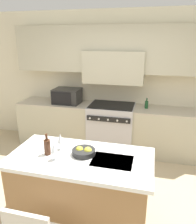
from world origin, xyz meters
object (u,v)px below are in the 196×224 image
object	(u,v)px
microwave	(67,96)
fruit_bowl	(84,152)
range_stove	(111,127)
wine_glass_far	(60,139)
wine_bottle	(47,147)
oil_bottle_on_counter	(147,105)
wine_glass_near	(54,148)

from	to	relation	value
microwave	fruit_bowl	xyz separation A→B (m)	(0.97, -1.93, -0.11)
range_stove	wine_glass_far	distance (m)	1.98
microwave	wine_bottle	size ratio (longest dim) A/B	2.12
wine_glass_far	oil_bottle_on_counter	size ratio (longest dim) A/B	1.02
microwave	wine_glass_far	bearing A→B (deg)	-70.53
wine_glass_near	fruit_bowl	distance (m)	0.34
wine_glass_near	fruit_bowl	xyz separation A→B (m)	(0.27, 0.18, -0.10)
wine_glass_far	oil_bottle_on_counter	xyz separation A→B (m)	(0.92, 1.91, -0.06)
microwave	wine_glass_near	distance (m)	2.23
fruit_bowl	microwave	bearing A→B (deg)	116.58
wine_bottle	wine_glass_far	size ratio (longest dim) A/B	1.24
wine_bottle	fruit_bowl	world-z (taller)	wine_bottle
range_stove	fruit_bowl	world-z (taller)	fruit_bowl
wine_glass_near	fruit_bowl	world-z (taller)	wine_glass_near
microwave	wine_glass_far	size ratio (longest dim) A/B	2.63
microwave	oil_bottle_on_counter	xyz separation A→B (m)	(1.58, 0.02, -0.07)
wine_bottle	range_stove	bearing A→B (deg)	79.88
fruit_bowl	wine_glass_near	bearing A→B (deg)	-145.95
wine_glass_far	wine_glass_near	bearing A→B (deg)	-83.11
wine_glass_near	wine_glass_far	xyz separation A→B (m)	(-0.03, 0.22, 0.00)
range_stove	wine_glass_far	xyz separation A→B (m)	(-0.26, -1.87, 0.58)
fruit_bowl	oil_bottle_on_counter	size ratio (longest dim) A/B	1.33
microwave	oil_bottle_on_counter	distance (m)	1.59
range_stove	oil_bottle_on_counter	xyz separation A→B (m)	(0.66, 0.04, 0.51)
wine_glass_far	fruit_bowl	size ratio (longest dim) A/B	0.77
microwave	oil_bottle_on_counter	size ratio (longest dim) A/B	2.67
wine_glass_near	microwave	bearing A→B (deg)	108.20
wine_bottle	oil_bottle_on_counter	distance (m)	2.29
wine_bottle	fruit_bowl	xyz separation A→B (m)	(0.40, 0.10, -0.06)
fruit_bowl	range_stove	bearing A→B (deg)	91.18
range_stove	oil_bottle_on_counter	distance (m)	0.83
oil_bottle_on_counter	wine_glass_far	bearing A→B (deg)	-115.56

